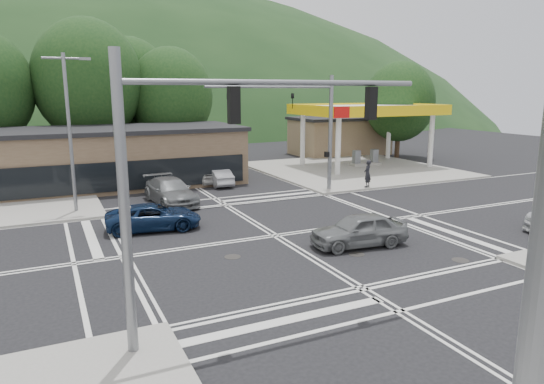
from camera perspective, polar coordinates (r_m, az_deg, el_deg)
name	(u,v)px	position (r m, az deg, el deg)	size (l,w,h in m)	color
ground	(275,236)	(23.86, 0.39, -5.16)	(120.00, 120.00, 0.00)	black
sidewalk_ne	(353,169)	(43.95, 9.55, 2.67)	(16.00, 16.00, 0.15)	gray
gas_station_canopy	(367,112)	(45.41, 11.13, 9.21)	(12.32, 8.34, 5.75)	silver
convenience_store	(339,137)	(54.73, 7.94, 6.44)	(10.00, 6.00, 3.80)	#846B4F
commercial_row	(74,161)	(37.92, -22.29, 3.43)	(24.00, 8.00, 4.00)	brown
hill_north	(92,124)	(111.20, -20.39, 7.55)	(252.00, 126.00, 140.00)	#1B3719
tree_n_b	(88,81)	(44.72, -20.83, 12.16)	(9.00, 9.00, 12.98)	#382619
tree_n_c	(171,96)	(45.86, -11.82, 11.02)	(7.60, 7.60, 10.87)	#382619
tree_n_e	(129,89)	(49.18, -16.46, 11.59)	(8.40, 8.40, 11.98)	#382619
tree_ne	(400,102)	(52.87, 14.78, 10.26)	(7.20, 7.20, 9.99)	#382619
streetlight_nw	(70,126)	(29.64, -22.65, 7.22)	(2.50, 0.25, 9.00)	slate
signal_mast_ne	(315,119)	(33.38, 5.08, 8.54)	(11.65, 0.30, 8.00)	slate
signal_mast_sw	(193,163)	(12.97, -9.32, 3.42)	(9.14, 0.28, 8.00)	slate
car_blue_west	(154,217)	(25.45, -13.75, -2.87)	(2.19, 4.76, 1.32)	#0E1F3E
car_grey_center	(359,230)	(22.47, 10.18, -4.40)	(1.80, 4.47, 1.52)	slate
car_queue_a	(218,177)	(36.54, -6.36, 1.80)	(1.35, 3.87, 1.27)	#9D9FA4
car_queue_b	(204,174)	(37.44, -8.06, 2.09)	(1.65, 4.11, 1.40)	silver
car_northbound	(171,191)	(30.98, -11.85, 0.09)	(2.23, 5.50, 1.59)	slate
pedestrian	(367,174)	(35.46, 11.17, 2.14)	(0.71, 0.47, 1.96)	black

